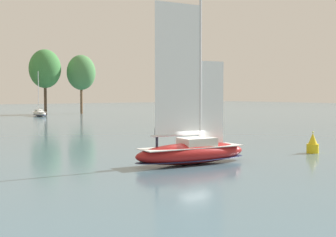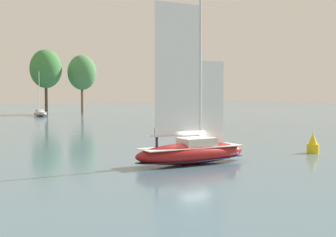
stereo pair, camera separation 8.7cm
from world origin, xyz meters
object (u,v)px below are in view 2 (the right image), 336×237
Objects in this scene: sailboat_main at (192,150)px; tree_shore_left at (46,69)px; channel_buoy at (313,144)px; sailboat_moored_far_slip at (40,113)px; tree_shore_right at (82,73)px.

tree_shore_left is at bearing 75.03° from sailboat_main.
sailboat_moored_far_slip is at bearing 86.15° from channel_buoy.
tree_shore_right is at bearing 77.27° from channel_buoy.
tree_shore_right is 1.46× the size of sailboat_moored_far_slip.
sailboat_main is at bearing 173.41° from channel_buoy.
channel_buoy is at bearing -93.85° from sailboat_moored_far_slip.
tree_shore_left is at bearing 83.33° from channel_buoy.
tree_shore_right is (9.13, -1.63, -0.75)m from tree_shore_left.
sailboat_main is 6.74× the size of channel_buoy.
tree_shore_right is at bearing -10.10° from tree_shore_left.
sailboat_main is at bearing -110.86° from tree_shore_right.
channel_buoy is (-19.33, -85.56, -9.90)m from tree_shore_right.
sailboat_main is 1.26× the size of sailboat_moored_far_slip.
sailboat_moored_far_slip is at bearing -153.85° from tree_shore_right.
tree_shore_left is 9.30m from tree_shore_right.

